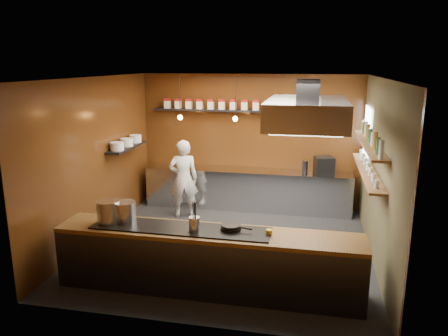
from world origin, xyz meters
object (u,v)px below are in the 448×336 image
(stockpot_small, at_px, (125,211))
(espresso_machine, at_px, (324,166))
(extractor_hood, at_px, (307,112))
(stockpot_large, at_px, (108,212))
(chef, at_px, (183,179))

(stockpot_small, xyz_separation_m, espresso_machine, (2.95, 3.61, 0.00))
(extractor_hood, distance_m, stockpot_large, 3.36)
(extractor_hood, relative_size, stockpot_small, 6.24)
(extractor_hood, relative_size, espresso_machine, 5.23)
(stockpot_small, xyz_separation_m, chef, (0.03, 2.87, -0.25))
(stockpot_large, xyz_separation_m, chef, (0.25, 2.97, -0.27))
(stockpot_small, bearing_deg, stockpot_large, -155.40)
(espresso_machine, bearing_deg, stockpot_large, -144.89)
(espresso_machine, bearing_deg, extractor_hood, -112.75)
(extractor_hood, xyz_separation_m, stockpot_large, (-2.80, -1.21, -1.40))
(stockpot_small, distance_m, chef, 2.88)
(extractor_hood, height_order, chef, extractor_hood)
(extractor_hood, height_order, stockpot_small, extractor_hood)
(extractor_hood, height_order, espresso_machine, extractor_hood)
(stockpot_small, height_order, chef, chef)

